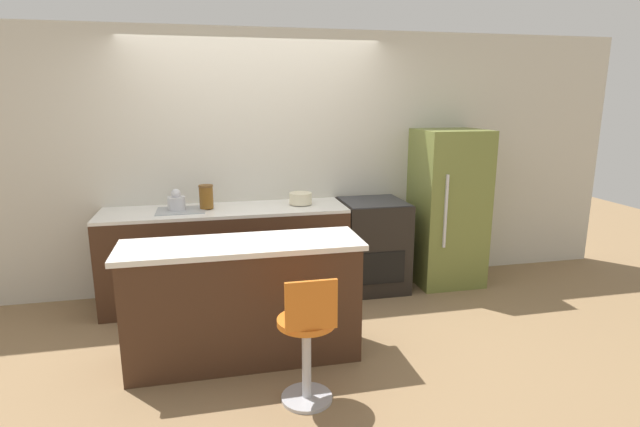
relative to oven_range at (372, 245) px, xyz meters
The scene contains 10 objects.
ground_plane 1.27m from the oven_range, 163.49° to the right, with size 14.00×14.00×0.00m, color #8E704C.
wall_back 1.45m from the oven_range, 162.89° to the left, with size 8.00×0.06×2.60m.
back_counter 1.48m from the oven_range, behind, with size 2.30×0.64×0.93m.
kitchen_island 1.83m from the oven_range, 140.26° to the right, with size 1.76×0.56×0.92m.
oven_range is the anchor object (origin of this frame).
refrigerator 0.89m from the oven_range, ahead, with size 0.68×0.65×1.63m.
stool_chair 2.12m from the oven_range, 119.78° to the right, with size 0.38×0.38×0.89m.
kettle 1.99m from the oven_range, behind, with size 0.16×0.16×0.20m.
mixing_bowl 0.91m from the oven_range, behind, with size 0.22×0.22×0.11m.
canister_jar 1.74m from the oven_range, behind, with size 0.14×0.14×0.22m.
Camera 1 is at (-0.48, -4.35, 1.95)m, focal length 28.00 mm.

